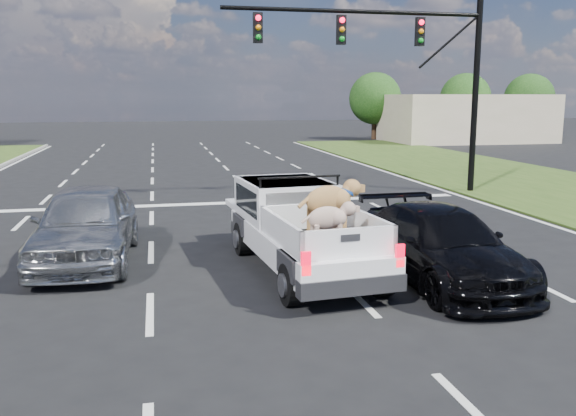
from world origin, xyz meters
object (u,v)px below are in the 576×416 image
(traffic_signal, at_px, (413,58))
(pickup_truck, at_px, (301,226))
(black_coupe, at_px, (441,245))
(silver_sedan, at_px, (86,224))

(traffic_signal, xyz_separation_m, pickup_truck, (-6.00, -8.58, -3.83))
(pickup_truck, relative_size, black_coupe, 1.10)
(silver_sedan, xyz_separation_m, black_coupe, (6.64, -2.83, -0.12))
(pickup_truck, xyz_separation_m, silver_sedan, (-4.24, 1.58, -0.09))
(black_coupe, bearing_deg, silver_sedan, 155.78)
(silver_sedan, height_order, black_coupe, silver_sedan)
(traffic_signal, xyz_separation_m, black_coupe, (-3.60, -9.83, -4.04))
(traffic_signal, relative_size, pickup_truck, 1.76)
(traffic_signal, bearing_deg, black_coupe, -110.12)
(pickup_truck, height_order, silver_sedan, pickup_truck)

